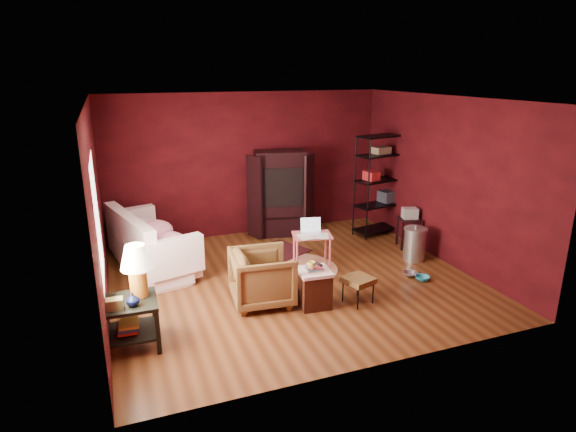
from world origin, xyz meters
name	(u,v)px	position (x,y,z in m)	size (l,w,h in m)	color
room	(291,195)	(-0.04, -0.01, 1.40)	(5.54, 5.04, 2.84)	brown
sofa	(149,247)	(-2.07, 1.23, 0.40)	(2.02, 0.59, 0.79)	white
armchair	(262,275)	(-0.68, -0.58, 0.43)	(0.83, 0.78, 0.85)	black
pet_bowl_steel	(411,269)	(1.84, -0.55, 0.12)	(0.25, 0.06, 0.25)	#B4B6BB
pet_bowl_turquoise	(423,274)	(1.92, -0.76, 0.11)	(0.22, 0.07, 0.22)	teal
vase	(133,300)	(-2.45, -1.24, 0.67)	(0.15, 0.16, 0.15)	#0B1138
mug	(311,264)	(-0.11, -0.99, 0.67)	(0.13, 0.10, 0.13)	#FAE77A
side_table	(133,286)	(-2.42, -1.05, 0.75)	(0.64, 0.64, 1.25)	black
sofa_cushions	(149,244)	(-2.07, 1.24, 0.44)	(1.39, 2.31, 0.91)	white
hamper	(314,287)	(-0.04, -0.93, 0.28)	(0.48, 0.48, 0.62)	#451B10
footstool	(358,281)	(0.59, -1.06, 0.33)	(0.47, 0.47, 0.39)	black
rug_round	(296,269)	(0.20, 0.37, 0.01)	(1.66, 1.66, 0.01)	#F1E5C9
rug_oriental	(272,254)	(0.04, 1.12, 0.02)	(1.52, 1.35, 0.01)	#4E141C
laptop_desk	(312,237)	(0.53, 0.46, 0.49)	(0.73, 0.61, 0.79)	#FF747E
tv_armoire	(280,192)	(0.57, 2.14, 0.88)	(1.31, 0.86, 1.70)	black
wire_shelving	(380,181)	(2.43, 1.50, 1.10)	(1.04, 0.62, 2.00)	black
small_stand	(409,218)	(2.55, 0.60, 0.57)	(0.47, 0.47, 0.76)	black
trash_can	(415,244)	(2.28, 0.02, 0.30)	(0.44, 0.44, 0.63)	silver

